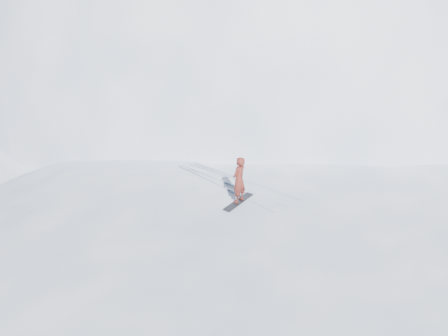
% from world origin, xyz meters
% --- Properties ---
extents(ground, '(400.00, 400.00, 0.00)m').
position_xyz_m(ground, '(0.00, 0.00, 0.00)').
color(ground, white).
rests_on(ground, ground).
extents(near_ridge, '(36.00, 28.00, 4.80)m').
position_xyz_m(near_ridge, '(1.00, 3.00, 0.00)').
color(near_ridge, white).
rests_on(near_ridge, ground).
extents(summit_peak, '(60.00, 56.00, 56.00)m').
position_xyz_m(summit_peak, '(22.00, 26.00, 0.00)').
color(summit_peak, white).
rests_on(summit_peak, ground).
extents(peak_shoulder, '(28.00, 24.00, 18.00)m').
position_xyz_m(peak_shoulder, '(10.00, 20.00, 0.00)').
color(peak_shoulder, white).
rests_on(peak_shoulder, ground).
extents(wind_bumps, '(16.00, 14.40, 1.00)m').
position_xyz_m(wind_bumps, '(-0.56, 2.12, 0.00)').
color(wind_bumps, white).
rests_on(wind_bumps, ground).
extents(snowboard, '(1.72, 0.88, 0.03)m').
position_xyz_m(snowboard, '(-1.05, 2.94, 2.41)').
color(snowboard, black).
rests_on(snowboard, near_ridge).
extents(snowboarder, '(0.79, 0.65, 1.86)m').
position_xyz_m(snowboarder, '(-1.05, 2.94, 3.36)').
color(snowboarder, maroon).
rests_on(snowboarder, snowboard).
extents(board_tracks, '(2.32, 5.96, 0.04)m').
position_xyz_m(board_tracks, '(-0.16, 4.48, 2.42)').
color(board_tracks, silver).
rests_on(board_tracks, ground).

